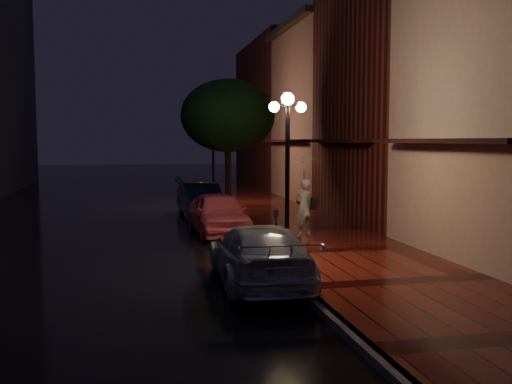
{
  "coord_description": "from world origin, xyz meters",
  "views": [
    {
      "loc": [
        -3.43,
        -18.97,
        3.26
      ],
      "look_at": [
        0.84,
        1.14,
        1.4
      ],
      "focal_mm": 40.0,
      "sensor_mm": 36.0,
      "label": 1
    }
  ],
  "objects": [
    {
      "name": "silver_car",
      "position": [
        -0.71,
        -6.5,
        0.69
      ],
      "size": [
        2.04,
        4.77,
        1.37
      ],
      "primitive_type": "imported",
      "rotation": [
        0.0,
        0.0,
        3.12
      ],
      "color": "#B0B0B9",
      "rests_on": "ground"
    },
    {
      "name": "sidewalk",
      "position": [
        2.25,
        0.0,
        0.07
      ],
      "size": [
        4.5,
        60.0,
        0.15
      ],
      "primitive_type": "cube",
      "color": "#470E0C",
      "rests_on": "ground"
    },
    {
      "name": "storefront_far",
      "position": [
        7.0,
        10.0,
        4.5
      ],
      "size": [
        5.0,
        8.0,
        9.0
      ],
      "primitive_type": "cube",
      "color": "#8C5951",
      "rests_on": "ground"
    },
    {
      "name": "parking_meter",
      "position": [
        0.32,
        -3.96,
        0.9
      ],
      "size": [
        0.13,
        0.11,
        1.23
      ],
      "rotation": [
        0.0,
        0.0,
        0.24
      ],
      "color": "black",
      "rests_on": "sidewalk"
    },
    {
      "name": "ground",
      "position": [
        0.0,
        0.0,
        0.0
      ],
      "size": [
        120.0,
        120.0,
        0.0
      ],
      "primitive_type": "plane",
      "color": "black",
      "rests_on": "ground"
    },
    {
      "name": "street_tree",
      "position": [
        0.61,
        5.99,
        4.24
      ],
      "size": [
        4.16,
        4.16,
        5.8
      ],
      "color": "black",
      "rests_on": "sidewalk"
    },
    {
      "name": "streetlamp_far",
      "position": [
        0.35,
        9.0,
        2.6
      ],
      "size": [
        0.96,
        0.36,
        4.31
      ],
      "color": "black",
      "rests_on": "sidewalk"
    },
    {
      "name": "storefront_mid",
      "position": [
        7.0,
        2.0,
        5.5
      ],
      "size": [
        5.0,
        8.0,
        11.0
      ],
      "primitive_type": "cube",
      "color": "#511914",
      "rests_on": "ground"
    },
    {
      "name": "storefront_extra",
      "position": [
        7.0,
        20.0,
        5.0
      ],
      "size": [
        5.0,
        12.0,
        10.0
      ],
      "primitive_type": "cube",
      "color": "#511914",
      "rests_on": "ground"
    },
    {
      "name": "navy_car",
      "position": [
        -0.68,
        5.46,
        0.71
      ],
      "size": [
        1.83,
        4.44,
        1.43
      ],
      "primitive_type": "imported",
      "rotation": [
        0.0,
        0.0,
        0.07
      ],
      "color": "black",
      "rests_on": "ground"
    },
    {
      "name": "streetlamp_near",
      "position": [
        0.35,
        -5.0,
        2.6
      ],
      "size": [
        0.96,
        0.36,
        4.31
      ],
      "color": "black",
      "rests_on": "sidewalk"
    },
    {
      "name": "curb",
      "position": [
        0.0,
        0.0,
        0.07
      ],
      "size": [
        0.25,
        60.0,
        0.15
      ],
      "primitive_type": "cube",
      "color": "#595451",
      "rests_on": "ground"
    },
    {
      "name": "pink_car",
      "position": [
        -0.62,
        0.54,
        0.74
      ],
      "size": [
        1.91,
        4.4,
        1.48
      ],
      "primitive_type": "imported",
      "rotation": [
        0.0,
        0.0,
        0.04
      ],
      "color": "#EE626E",
      "rests_on": "ground"
    },
    {
      "name": "woman_with_umbrella",
      "position": [
        1.91,
        -1.31,
        1.89
      ],
      "size": [
        1.09,
        1.11,
        2.63
      ],
      "rotation": [
        0.0,
        0.0,
        3.44
      ],
      "color": "silver",
      "rests_on": "sidewalk"
    }
  ]
}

